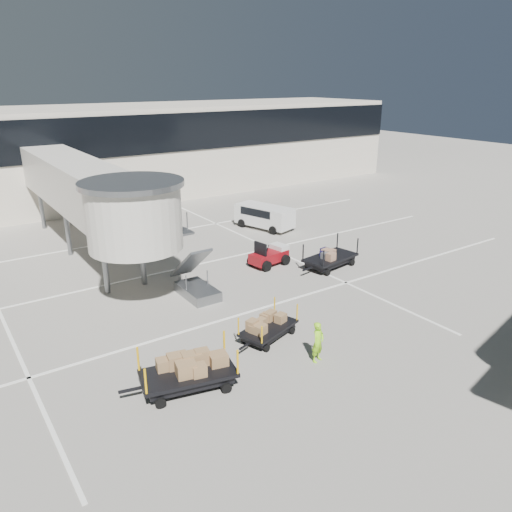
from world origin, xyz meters
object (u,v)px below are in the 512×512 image
Objects in this scene: box_cart_near at (271,327)px; minivan at (263,215)px; baggage_tug at (270,256)px; ground_worker at (318,342)px; suitcase_cart at (330,258)px; box_cart_far at (186,373)px.

box_cart_near is 16.44m from minivan.
minivan is (4.11, 6.51, 0.43)m from baggage_tug.
baggage_tug is at bearing 46.70° from ground_worker.
minivan is at bearing 71.48° from suitcase_cart.
suitcase_cart is 8.92m from minivan.
suitcase_cart is 9.13m from box_cart_near.
box_cart_far is at bearing 148.80° from ground_worker.
ground_worker is (5.04, -1.22, 0.19)m from box_cart_far.
suitcase_cart is at bearing 13.70° from box_cart_near.
box_cart_far is at bearing -147.28° from baggage_tug.
baggage_tug is at bearing -139.07° from minivan.
box_cart_far is at bearing -149.54° from minivan.
minivan is (8.76, 16.14, 0.16)m from ground_worker.
box_cart_near is 2.00× the size of ground_worker.
suitcase_cart is at bearing -115.98° from minivan.
suitcase_cart is at bearing 27.51° from ground_worker.
ground_worker reaches higher than box_cart_far.
suitcase_cart is at bearing 38.92° from box_cart_far.
suitcase_cart is at bearing -48.62° from baggage_tug.
minivan reaches higher than box_cart_far.
baggage_tug is 1.50× the size of ground_worker.
ground_worker is 0.35× the size of minivan.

